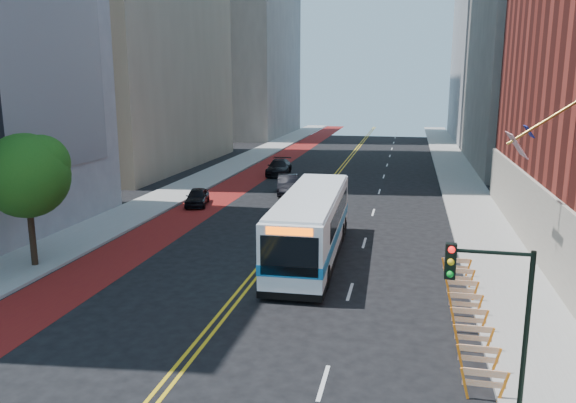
# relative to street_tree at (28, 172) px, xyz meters

# --- Properties ---
(ground) EXTENTS (160.00, 160.00, 0.00)m
(ground) POSITION_rel_street_tree_xyz_m (11.24, -6.04, -4.91)
(ground) COLOR black
(ground) RESTS_ON ground
(sidewalk_left) EXTENTS (4.00, 140.00, 0.15)m
(sidewalk_left) POSITION_rel_street_tree_xyz_m (-0.76, 23.96, -4.84)
(sidewalk_left) COLOR gray
(sidewalk_left) RESTS_ON ground
(sidewalk_right) EXTENTS (4.00, 140.00, 0.15)m
(sidewalk_right) POSITION_rel_street_tree_xyz_m (23.24, 23.96, -4.84)
(sidewalk_right) COLOR gray
(sidewalk_right) RESTS_ON ground
(bus_lane_paint) EXTENTS (3.60, 140.00, 0.01)m
(bus_lane_paint) POSITION_rel_street_tree_xyz_m (3.14, 23.96, -4.91)
(bus_lane_paint) COLOR maroon
(bus_lane_paint) RESTS_ON ground
(center_line_inner) EXTENTS (0.14, 140.00, 0.01)m
(center_line_inner) POSITION_rel_street_tree_xyz_m (11.06, 23.96, -4.91)
(center_line_inner) COLOR gold
(center_line_inner) RESTS_ON ground
(center_line_outer) EXTENTS (0.14, 140.00, 0.01)m
(center_line_outer) POSITION_rel_street_tree_xyz_m (11.42, 23.96, -4.91)
(center_line_outer) COLOR gold
(center_line_outer) RESTS_ON ground
(lane_dashes) EXTENTS (0.14, 98.20, 0.01)m
(lane_dashes) POSITION_rel_street_tree_xyz_m (16.04, 31.96, -4.90)
(lane_dashes) COLOR silver
(lane_dashes) RESTS_ON ground
(construction_barriers) EXTENTS (1.42, 10.91, 1.00)m
(construction_barriers) POSITION_rel_street_tree_xyz_m (20.84, -2.62, -4.24)
(construction_barriers) COLOR orange
(construction_barriers) RESTS_ON ground
(street_tree) EXTENTS (4.20, 4.20, 6.70)m
(street_tree) POSITION_rel_street_tree_xyz_m (0.00, 0.00, 0.00)
(street_tree) COLOR black
(street_tree) RESTS_ON sidewalk_left
(traffic_signal) EXTENTS (2.21, 0.34, 5.07)m
(traffic_signal) POSITION_rel_street_tree_xyz_m (20.66, -9.55, -1.19)
(traffic_signal) COLOR black
(traffic_signal) RESTS_ON sidewalk_right
(transit_bus) EXTENTS (3.26, 13.12, 3.58)m
(transit_bus) POSITION_rel_street_tree_xyz_m (13.47, 4.49, -3.04)
(transit_bus) COLOR silver
(transit_bus) RESTS_ON ground
(car_a) EXTENTS (2.35, 4.09, 1.31)m
(car_a) POSITION_rel_street_tree_xyz_m (2.70, 15.51, -4.26)
(car_a) COLOR black
(car_a) RESTS_ON ground
(car_b) EXTENTS (2.54, 4.98, 1.57)m
(car_b) POSITION_rel_street_tree_xyz_m (8.50, 21.49, -4.13)
(car_b) COLOR black
(car_b) RESTS_ON ground
(car_c) EXTENTS (2.58, 5.47, 1.54)m
(car_c) POSITION_rel_street_tree_xyz_m (5.59, 30.71, -4.14)
(car_c) COLOR black
(car_c) RESTS_ON ground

